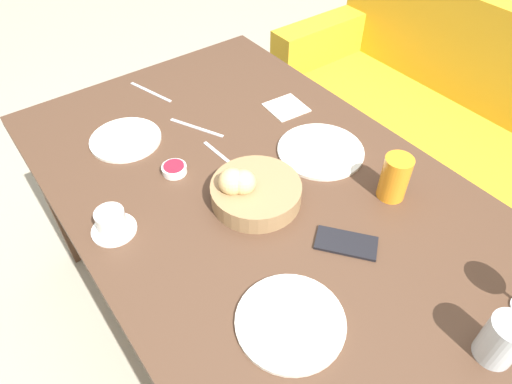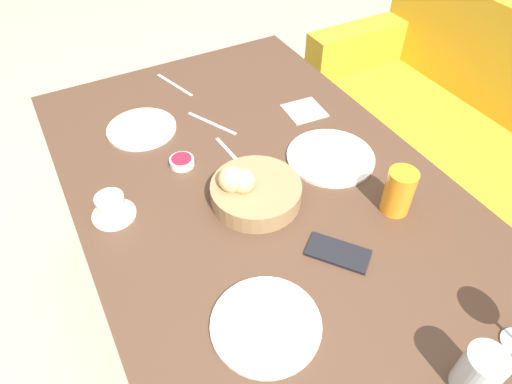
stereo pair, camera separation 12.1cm
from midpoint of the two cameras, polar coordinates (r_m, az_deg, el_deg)
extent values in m
plane|color=#A89E89|center=(1.85, -1.74, -15.70)|extent=(10.00, 10.00, 0.00)
cube|color=#4C3323|center=(1.28, -2.43, 0.10)|extent=(1.53, 0.98, 0.03)
cube|color=#4C3323|center=(1.94, -25.39, -0.99)|extent=(0.06, 0.06, 0.69)
cube|color=#4C3323|center=(2.16, -3.44, 8.97)|extent=(0.06, 0.06, 0.69)
cube|color=gold|center=(2.24, 21.82, 2.51)|extent=(1.82, 0.70, 0.43)
cube|color=gold|center=(2.58, 7.60, 14.45)|extent=(0.14, 0.70, 0.63)
cylinder|color=#99754C|center=(1.21, -2.85, -0.23)|extent=(0.24, 0.24, 0.05)
sphere|color=#DBB775|center=(1.17, -5.96, 1.16)|extent=(0.07, 0.07, 0.07)
sphere|color=#DBB775|center=(1.17, -4.61, 1.08)|extent=(0.07, 0.07, 0.07)
cylinder|color=silver|center=(1.49, -18.26, 6.16)|extent=(0.22, 0.22, 0.01)
cylinder|color=silver|center=(1.00, 0.77, -16.11)|extent=(0.24, 0.24, 0.01)
cylinder|color=silver|center=(1.38, 5.61, 5.05)|extent=(0.26, 0.26, 0.01)
cylinder|color=orange|center=(1.23, 14.32, 1.62)|extent=(0.08, 0.08, 0.13)
cylinder|color=silver|center=(1.02, 25.33, -16.61)|extent=(0.08, 0.08, 0.11)
cylinder|color=white|center=(1.23, -20.03, -4.59)|extent=(0.11, 0.11, 0.01)
cylinder|color=white|center=(1.20, -20.42, -3.55)|extent=(0.07, 0.07, 0.06)
cylinder|color=white|center=(1.33, -12.75, 2.66)|extent=(0.07, 0.07, 0.02)
cylinder|color=#A3192D|center=(1.32, -12.84, 3.08)|extent=(0.06, 0.06, 0.00)
cube|color=#B7B7BC|center=(1.69, -15.09, 11.90)|extent=(0.19, 0.07, 0.00)
cube|color=#B7B7BC|center=(1.49, -9.75, 7.84)|extent=(0.18, 0.10, 0.00)
cube|color=#B7B7BC|center=(1.37, -7.16, 4.61)|extent=(0.15, 0.02, 0.00)
cube|color=silver|center=(1.55, 1.57, 10.44)|extent=(0.13, 0.13, 0.00)
cube|color=black|center=(1.13, 8.24, -6.50)|extent=(0.16, 0.15, 0.01)
camera|label=1|loc=(0.06, -92.87, -2.86)|focal=32.00mm
camera|label=2|loc=(0.06, 87.13, 2.86)|focal=32.00mm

